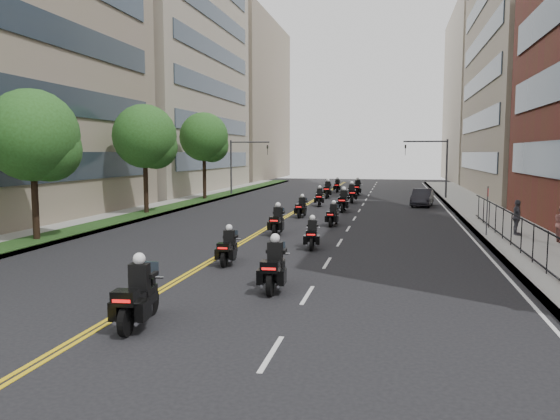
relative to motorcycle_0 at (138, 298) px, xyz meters
The scene contains 26 objects.
ground 1.46m from the motorcycle_0, 66.74° to the right, with size 160.00×160.00×0.00m, color black.
sidewalk_right 26.92m from the motorcycle_0, 62.32° to the left, with size 4.00×90.00×0.15m, color gray.
sidewalk_left 26.47m from the motorcycle_0, 115.76° to the left, with size 4.00×90.00×0.15m, color gray.
grass_strip 26.13m from the motorcycle_0, 114.17° to the left, with size 2.00×90.00×0.04m, color #1E3C15.
building_right_far 80.86m from the motorcycle_0, 74.02° to the left, with size 15.00×28.00×26.00m, color #AEA18C.
building_left_mid 54.03m from the motorcycle_0, 114.64° to the left, with size 16.11×28.00×34.00m.
building_left_far 80.72m from the motorcycle_0, 105.63° to the left, with size 16.00×28.00×26.00m, color gray.
iron_fence 15.80m from the motorcycle_0, 43.29° to the left, with size 0.05×28.00×1.50m.
street_trees 20.85m from the motorcycle_0, 121.16° to the left, with size 4.40×38.40×7.98m.
traffic_signal_right 42.16m from the motorcycle_0, 76.19° to the left, with size 4.09×0.20×5.60m.
traffic_signal_left 41.93m from the motorcycle_0, 102.48° to the left, with size 4.09×0.20×5.60m.
motorcycle_0 is the anchor object (origin of this frame).
motorcycle_1 4.95m from the motorcycle_0, 58.70° to the left, with size 0.58×2.44×1.80m.
motorcycle_2 7.85m from the motorcycle_0, 90.49° to the left, with size 0.50×2.11×1.56m.
motorcycle_3 12.26m from the motorcycle_0, 77.61° to the left, with size 0.56×2.08×1.53m.
motorcycle_4 15.83m from the motorcycle_0, 89.32° to the left, with size 0.54×2.33×1.72m.
motorcycle_5 20.12m from the motorcycle_0, 82.26° to the left, with size 0.58×2.06×1.52m.
motorcycle_6 23.84m from the motorcycle_0, 89.65° to the left, with size 0.55×2.13×1.57m.
motorcycle_7 27.93m from the motorcycle_0, 84.66° to the left, with size 0.59×2.52×1.86m.
motorcycle_8 31.76m from the motorcycle_0, 89.48° to the left, with size 0.59×2.29×1.69m.
motorcycle_9 35.52m from the motorcycle_0, 85.77° to the left, with size 0.75×2.52×1.87m.
motorcycle_10 39.75m from the motorcycle_0, 90.04° to the left, with size 0.58×2.53×1.87m.
motorcycle_11 43.54m from the motorcycle_0, 86.59° to the left, with size 0.59×2.50×1.85m.
motorcycle_12 47.75m from the motorcycle_0, 89.90° to the left, with size 0.52×2.26×1.66m.
parked_sedan 34.51m from the motorcycle_0, 75.74° to the left, with size 1.49×4.27×1.41m, color black.
pedestrian_c 21.21m from the motorcycle_0, 54.16° to the left, with size 1.06×0.44×1.82m, color #44424A.
Camera 1 is at (5.74, -11.18, 4.35)m, focal length 35.00 mm.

